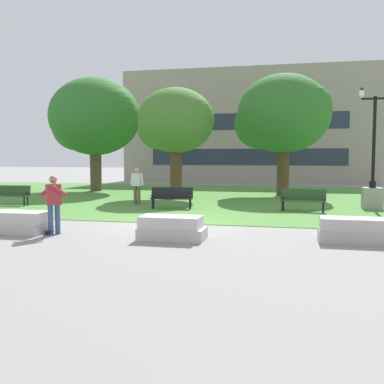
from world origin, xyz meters
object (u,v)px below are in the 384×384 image
(skateboard, at_px, (49,230))
(concrete_block_left, at_px, (172,228))
(concrete_block_right, at_px, (353,231))
(park_bench_far_left, at_px, (303,199))
(person_bystander_near_lawn, at_px, (137,184))
(person_skateboarder, at_px, (54,201))
(concrete_block_center, at_px, (18,223))
(park_bench_near_left, at_px, (172,196))
(lamp_post_left, at_px, (373,184))
(park_bench_near_right, at_px, (10,194))

(skateboard, bearing_deg, concrete_block_left, -3.35)
(concrete_block_left, xyz_separation_m, concrete_block_right, (4.78, 0.69, 0.00))
(concrete_block_left, height_order, park_bench_far_left, park_bench_far_left)
(person_bystander_near_lawn, bearing_deg, concrete_block_left, -64.34)
(person_skateboarder, bearing_deg, skateboard, 143.10)
(skateboard, bearing_deg, concrete_block_center, -166.98)
(concrete_block_right, height_order, person_bystander_near_lawn, person_bystander_near_lawn)
(concrete_block_right, xyz_separation_m, park_bench_near_left, (-6.64, 6.16, 0.23))
(park_bench_near_left, xyz_separation_m, park_bench_far_left, (5.48, 0.24, 0.00))
(lamp_post_left, height_order, person_bystander_near_lawn, lamp_post_left)
(park_bench_far_left, relative_size, person_bystander_near_lawn, 1.08)
(concrete_block_left, height_order, person_bystander_near_lawn, person_bystander_near_lawn)
(concrete_block_right, xyz_separation_m, person_bystander_near_lawn, (-8.65, 7.38, 0.68))
(concrete_block_left, xyz_separation_m, person_skateboarder, (-3.53, 0.01, 0.67))
(concrete_block_center, xyz_separation_m, person_bystander_near_lawn, (0.83, 8.05, 0.68))
(skateboard, xyz_separation_m, park_bench_near_left, (1.95, 6.63, 0.45))
(skateboard, bearing_deg, person_skateboarder, -36.90)
(concrete_block_right, xyz_separation_m, person_skateboarder, (-8.31, -0.68, 0.67))
(concrete_block_left, bearing_deg, park_bench_near_right, 145.63)
(skateboard, xyz_separation_m, lamp_post_left, (10.34, 8.50, 0.98))
(concrete_block_left, bearing_deg, person_bystander_near_lawn, 115.66)
(concrete_block_center, height_order, park_bench_near_left, park_bench_near_left)
(person_skateboarder, bearing_deg, park_bench_near_left, 76.31)
(park_bench_near_right, relative_size, person_bystander_near_lawn, 1.08)
(concrete_block_left, relative_size, park_bench_near_right, 0.97)
(person_bystander_near_lawn, bearing_deg, person_skateboarder, -87.54)
(concrete_block_right, distance_m, lamp_post_left, 8.26)
(lamp_post_left, bearing_deg, skateboard, -140.58)
(concrete_block_right, xyz_separation_m, park_bench_near_right, (-14.19, 5.75, 0.23))
(lamp_post_left, bearing_deg, concrete_block_right, -102.34)
(park_bench_near_left, height_order, person_bystander_near_lawn, person_bystander_near_lawn)
(concrete_block_center, xyz_separation_m, concrete_block_left, (4.71, -0.02, 0.00))
(concrete_block_left, xyz_separation_m, park_bench_near_right, (-9.41, 6.44, 0.23))
(park_bench_near_left, height_order, lamp_post_left, lamp_post_left)
(concrete_block_right, relative_size, lamp_post_left, 0.35)
(lamp_post_left, bearing_deg, park_bench_far_left, -150.71)
(concrete_block_center, bearing_deg, park_bench_near_left, 67.41)
(concrete_block_center, xyz_separation_m, park_bench_near_right, (-4.71, 6.42, 0.23))
(concrete_block_center, bearing_deg, skateboard, 13.02)
(person_skateboarder, bearing_deg, concrete_block_center, 179.84)
(person_skateboarder, height_order, park_bench_near_right, person_skateboarder)
(concrete_block_left, relative_size, park_bench_far_left, 0.97)
(concrete_block_left, distance_m, skateboard, 3.82)
(park_bench_near_left, distance_m, person_bystander_near_lawn, 2.39)
(concrete_block_left, relative_size, skateboard, 1.80)
(person_bystander_near_lawn, bearing_deg, park_bench_near_right, -163.62)
(park_bench_far_left, bearing_deg, park_bench_near_right, -177.14)
(concrete_block_center, bearing_deg, concrete_block_left, -0.19)
(park_bench_near_left, bearing_deg, concrete_block_left, -74.78)
(park_bench_near_left, relative_size, lamp_post_left, 0.36)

